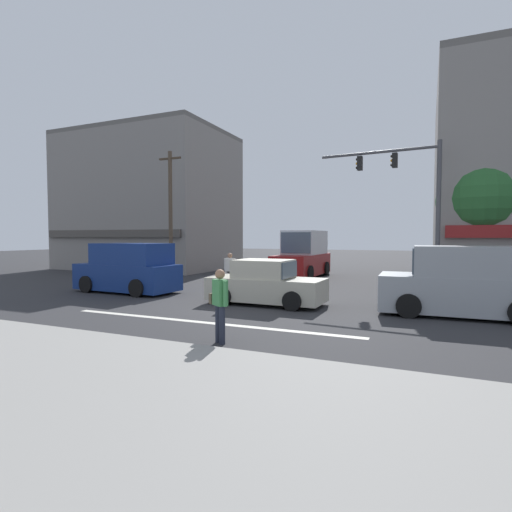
{
  "coord_description": "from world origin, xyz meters",
  "views": [
    {
      "loc": [
        5.74,
        -13.03,
        2.4
      ],
      "look_at": [
        -0.78,
        2.0,
        1.6
      ],
      "focal_mm": 28.0,
      "sensor_mm": 36.0,
      "label": 1
    }
  ],
  "objects_px": {
    "utility_pole_near_left": "(171,213)",
    "pedestrian_foreground_with_bag": "(220,301)",
    "street_tree": "(480,201)",
    "sedan_crossing_center": "(266,284)",
    "traffic_light_mast": "(412,193)",
    "box_truck_waiting_far": "(303,256)",
    "van_parked_curbside": "(464,283)",
    "pedestrian_mid_crossing": "(230,269)",
    "van_crossing_rightbound": "(129,269)"
  },
  "relations": [
    {
      "from": "utility_pole_near_left",
      "to": "pedestrian_foreground_with_bag",
      "type": "relative_size",
      "value": 4.28
    },
    {
      "from": "street_tree",
      "to": "sedan_crossing_center",
      "type": "relative_size",
      "value": 1.37
    },
    {
      "from": "street_tree",
      "to": "pedestrian_foreground_with_bag",
      "type": "relative_size",
      "value": 3.4
    },
    {
      "from": "traffic_light_mast",
      "to": "sedan_crossing_center",
      "type": "bearing_deg",
      "value": -136.02
    },
    {
      "from": "utility_pole_near_left",
      "to": "box_truck_waiting_far",
      "type": "relative_size",
      "value": 1.27
    },
    {
      "from": "street_tree",
      "to": "box_truck_waiting_far",
      "type": "bearing_deg",
      "value": 158.28
    },
    {
      "from": "utility_pole_near_left",
      "to": "traffic_light_mast",
      "type": "xyz_separation_m",
      "value": [
        12.66,
        -1.15,
        0.46
      ]
    },
    {
      "from": "utility_pole_near_left",
      "to": "box_truck_waiting_far",
      "type": "height_order",
      "value": "utility_pole_near_left"
    },
    {
      "from": "street_tree",
      "to": "box_truck_waiting_far",
      "type": "height_order",
      "value": "street_tree"
    },
    {
      "from": "box_truck_waiting_far",
      "to": "pedestrian_foreground_with_bag",
      "type": "distance_m",
      "value": 15.26
    },
    {
      "from": "van_parked_curbside",
      "to": "pedestrian_foreground_with_bag",
      "type": "bearing_deg",
      "value": -133.15
    },
    {
      "from": "box_truck_waiting_far",
      "to": "van_parked_curbside",
      "type": "relative_size",
      "value": 1.21
    },
    {
      "from": "box_truck_waiting_far",
      "to": "pedestrian_mid_crossing",
      "type": "bearing_deg",
      "value": -99.94
    },
    {
      "from": "utility_pole_near_left",
      "to": "van_crossing_rightbound",
      "type": "relative_size",
      "value": 1.52
    },
    {
      "from": "pedestrian_foreground_with_bag",
      "to": "van_crossing_rightbound",
      "type": "bearing_deg",
      "value": 143.06
    },
    {
      "from": "sedan_crossing_center",
      "to": "pedestrian_mid_crossing",
      "type": "xyz_separation_m",
      "value": [
        -2.82,
        2.73,
        0.24
      ]
    },
    {
      "from": "traffic_light_mast",
      "to": "pedestrian_mid_crossing",
      "type": "distance_m",
      "value": 8.3
    },
    {
      "from": "box_truck_waiting_far",
      "to": "van_crossing_rightbound",
      "type": "distance_m",
      "value": 10.59
    },
    {
      "from": "van_parked_curbside",
      "to": "van_crossing_rightbound",
      "type": "xyz_separation_m",
      "value": [
        -12.83,
        0.08,
        0.0
      ]
    },
    {
      "from": "van_parked_curbside",
      "to": "van_crossing_rightbound",
      "type": "height_order",
      "value": "same"
    },
    {
      "from": "street_tree",
      "to": "van_parked_curbside",
      "type": "distance_m",
      "value": 6.67
    },
    {
      "from": "box_truck_waiting_far",
      "to": "van_parked_curbside",
      "type": "height_order",
      "value": "box_truck_waiting_far"
    },
    {
      "from": "van_crossing_rightbound",
      "to": "pedestrian_mid_crossing",
      "type": "relative_size",
      "value": 2.82
    },
    {
      "from": "van_parked_curbside",
      "to": "sedan_crossing_center",
      "type": "height_order",
      "value": "van_parked_curbside"
    },
    {
      "from": "traffic_light_mast",
      "to": "pedestrian_foreground_with_bag",
      "type": "bearing_deg",
      "value": -110.48
    },
    {
      "from": "sedan_crossing_center",
      "to": "van_crossing_rightbound",
      "type": "xyz_separation_m",
      "value": [
        -6.57,
        0.47,
        0.29
      ]
    },
    {
      "from": "street_tree",
      "to": "utility_pole_near_left",
      "type": "relative_size",
      "value": 0.8
    },
    {
      "from": "traffic_light_mast",
      "to": "box_truck_waiting_far",
      "type": "height_order",
      "value": "traffic_light_mast"
    },
    {
      "from": "box_truck_waiting_far",
      "to": "sedan_crossing_center",
      "type": "bearing_deg",
      "value": -80.87
    },
    {
      "from": "street_tree",
      "to": "pedestrian_mid_crossing",
      "type": "distance_m",
      "value": 11.08
    },
    {
      "from": "van_parked_curbside",
      "to": "sedan_crossing_center",
      "type": "distance_m",
      "value": 6.29
    },
    {
      "from": "van_parked_curbside",
      "to": "van_crossing_rightbound",
      "type": "relative_size",
      "value": 0.99
    },
    {
      "from": "utility_pole_near_left",
      "to": "sedan_crossing_center",
      "type": "bearing_deg",
      "value": -34.95
    },
    {
      "from": "box_truck_waiting_far",
      "to": "van_crossing_rightbound",
      "type": "xyz_separation_m",
      "value": [
        -4.99,
        -9.34,
        -0.25
      ]
    },
    {
      "from": "street_tree",
      "to": "van_crossing_rightbound",
      "type": "height_order",
      "value": "street_tree"
    },
    {
      "from": "van_crossing_rightbound",
      "to": "pedestrian_foreground_with_bag",
      "type": "height_order",
      "value": "van_crossing_rightbound"
    },
    {
      "from": "pedestrian_mid_crossing",
      "to": "street_tree",
      "type": "bearing_deg",
      "value": 19.57
    },
    {
      "from": "pedestrian_mid_crossing",
      "to": "pedestrian_foreground_with_bag",
      "type": "bearing_deg",
      "value": -64.29
    },
    {
      "from": "traffic_light_mast",
      "to": "van_parked_curbside",
      "type": "relative_size",
      "value": 1.33
    },
    {
      "from": "utility_pole_near_left",
      "to": "pedestrian_mid_crossing",
      "type": "height_order",
      "value": "utility_pole_near_left"
    },
    {
      "from": "utility_pole_near_left",
      "to": "pedestrian_foreground_with_bag",
      "type": "bearing_deg",
      "value": -50.16
    },
    {
      "from": "box_truck_waiting_far",
      "to": "sedan_crossing_center",
      "type": "distance_m",
      "value": 9.96
    },
    {
      "from": "van_crossing_rightbound",
      "to": "pedestrian_foreground_with_bag",
      "type": "relative_size",
      "value": 2.82
    },
    {
      "from": "sedan_crossing_center",
      "to": "pedestrian_mid_crossing",
      "type": "relative_size",
      "value": 2.48
    },
    {
      "from": "van_parked_curbside",
      "to": "pedestrian_mid_crossing",
      "type": "height_order",
      "value": "van_parked_curbside"
    },
    {
      "from": "box_truck_waiting_far",
      "to": "van_crossing_rightbound",
      "type": "height_order",
      "value": "box_truck_waiting_far"
    },
    {
      "from": "van_parked_curbside",
      "to": "pedestrian_mid_crossing",
      "type": "bearing_deg",
      "value": 165.57
    },
    {
      "from": "street_tree",
      "to": "utility_pole_near_left",
      "type": "xyz_separation_m",
      "value": [
        -15.28,
        -0.68,
        -0.2
      ]
    },
    {
      "from": "utility_pole_near_left",
      "to": "sedan_crossing_center",
      "type": "xyz_separation_m",
      "value": [
        8.04,
        -5.62,
        -3.01
      ]
    },
    {
      "from": "traffic_light_mast",
      "to": "sedan_crossing_center",
      "type": "relative_size",
      "value": 1.5
    }
  ]
}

